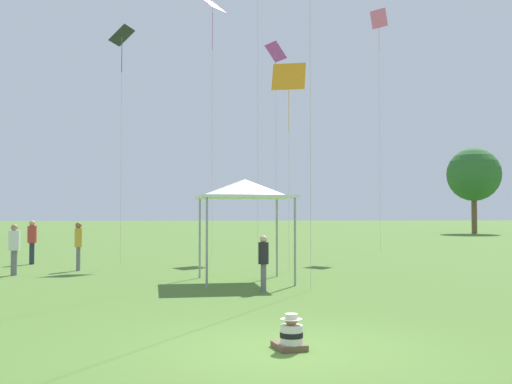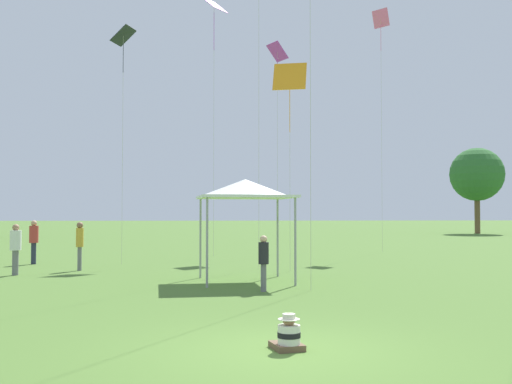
# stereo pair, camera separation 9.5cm
# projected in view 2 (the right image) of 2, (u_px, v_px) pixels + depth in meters

# --- Properties ---
(ground_plane) EXTENTS (300.00, 300.00, 0.00)m
(ground_plane) POSITION_uv_depth(u_px,v_px,m) (279.00, 351.00, 9.49)
(ground_plane) COLOR #4C702D
(seated_toddler) EXTENTS (0.57, 0.65, 0.59)m
(seated_toddler) POSITION_uv_depth(u_px,v_px,m) (288.00, 335.00, 9.55)
(seated_toddler) COLOR brown
(seated_toddler) RESTS_ON ground
(person_standing_0) EXTENTS (0.40, 0.40, 1.56)m
(person_standing_0) POSITION_uv_depth(u_px,v_px,m) (264.00, 258.00, 16.63)
(person_standing_0) COLOR slate
(person_standing_0) RESTS_ON ground
(person_standing_1) EXTENTS (0.46, 0.46, 1.86)m
(person_standing_1) POSITION_uv_depth(u_px,v_px,m) (34.00, 238.00, 25.39)
(person_standing_1) COLOR #282D42
(person_standing_1) RESTS_ON ground
(person_standing_2) EXTENTS (0.49, 0.49, 1.79)m
(person_standing_2) POSITION_uv_depth(u_px,v_px,m) (16.00, 245.00, 20.94)
(person_standing_2) COLOR slate
(person_standing_2) RESTS_ON ground
(person_standing_3) EXTENTS (0.35, 0.35, 1.83)m
(person_standing_3) POSITION_uv_depth(u_px,v_px,m) (80.00, 240.00, 22.60)
(person_standing_3) COLOR slate
(person_standing_3) RESTS_ON ground
(canopy_tent) EXTENTS (3.23, 3.23, 3.26)m
(canopy_tent) POSITION_uv_depth(u_px,v_px,m) (245.00, 189.00, 19.08)
(canopy_tent) COLOR white
(canopy_tent) RESTS_ON ground
(kite_1) EXTENTS (1.35, 0.86, 7.91)m
(kite_1) POSITION_uv_depth(u_px,v_px,m) (290.00, 80.00, 22.61)
(kite_1) COLOR orange
(kite_1) RESTS_ON ground
(kite_4) EXTENTS (0.88, 0.94, 13.63)m
(kite_4) POSITION_uv_depth(u_px,v_px,m) (381.00, 27.00, 33.70)
(kite_4) COLOR pink
(kite_4) RESTS_ON ground
(kite_5) EXTENTS (1.48, 1.52, 13.16)m
(kite_5) POSITION_uv_depth(u_px,v_px,m) (214.00, 11.00, 30.40)
(kite_5) COLOR #B738C6
(kite_5) RESTS_ON ground
(kite_7) EXTENTS (1.17, 1.31, 11.15)m
(kite_7) POSITION_uv_depth(u_px,v_px,m) (277.00, 57.00, 31.75)
(kite_7) COLOR #B738C6
(kite_7) RESTS_ON ground
(kite_8) EXTENTS (1.04, 1.19, 10.09)m
(kite_8) POSITION_uv_depth(u_px,v_px,m) (123.00, 42.00, 25.53)
(kite_8) COLOR #1E2328
(kite_8) RESTS_ON ground
(distant_tree_1) EXTENTS (5.56, 5.56, 8.95)m
(distant_tree_1) POSITION_uv_depth(u_px,v_px,m) (477.00, 175.00, 62.44)
(distant_tree_1) COLOR brown
(distant_tree_1) RESTS_ON ground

